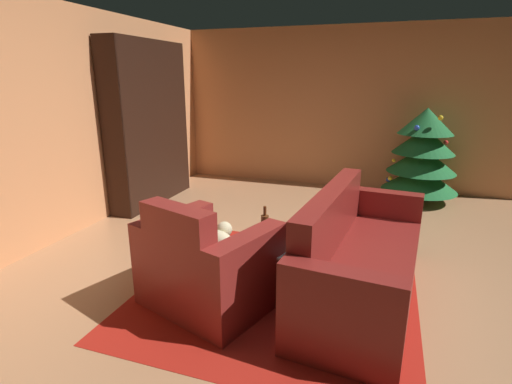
% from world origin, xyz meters
% --- Properties ---
extents(ground_plane, '(8.08, 8.08, 0.00)m').
position_xyz_m(ground_plane, '(0.00, 0.00, 0.00)').
color(ground_plane, '#AF7B54').
extents(wall_back, '(5.63, 0.06, 2.57)m').
position_xyz_m(wall_back, '(0.00, 3.40, 1.29)').
color(wall_back, '#D78955').
rests_on(wall_back, ground).
extents(wall_left, '(0.06, 6.85, 2.57)m').
position_xyz_m(wall_left, '(-2.78, 0.00, 1.29)').
color(wall_left, '#D78955').
rests_on(wall_left, ground).
extents(area_rug, '(2.29, 2.30, 0.01)m').
position_xyz_m(area_rug, '(-0.11, -0.30, 0.00)').
color(area_rug, '#A51D14').
rests_on(area_rug, ground).
extents(bookshelf_unit, '(0.33, 1.61, 2.27)m').
position_xyz_m(bookshelf_unit, '(-2.55, 1.70, 1.15)').
color(bookshelf_unit, black).
rests_on(bookshelf_unit, ground).
extents(armchair_red, '(1.17, 1.05, 0.91)m').
position_xyz_m(armchair_red, '(-0.60, -0.67, 0.33)').
color(armchair_red, maroon).
rests_on(armchair_red, ground).
extents(couch_red, '(0.97, 2.08, 0.90)m').
position_xyz_m(couch_red, '(0.54, -0.15, 0.31)').
color(couch_red, maroon).
rests_on(couch_red, ground).
extents(coffee_table, '(0.76, 0.76, 0.44)m').
position_xyz_m(coffee_table, '(-0.05, -0.17, 0.40)').
color(coffee_table, black).
rests_on(coffee_table, ground).
extents(book_stack_on_table, '(0.22, 0.17, 0.08)m').
position_xyz_m(book_stack_on_table, '(-0.04, -0.15, 0.48)').
color(book_stack_on_table, '#3F7E55').
rests_on(book_stack_on_table, coffee_table).
extents(bottle_on_table, '(0.07, 0.07, 0.31)m').
position_xyz_m(bottle_on_table, '(-0.24, -0.28, 0.57)').
color(bottle_on_table, '#5B3016').
rests_on(bottle_on_table, coffee_table).
extents(decorated_tree, '(1.07, 1.07, 1.37)m').
position_xyz_m(decorated_tree, '(1.18, 2.86, 0.69)').
color(decorated_tree, brown).
rests_on(decorated_tree, ground).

